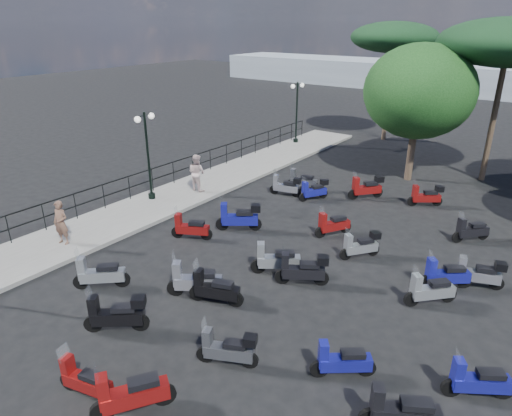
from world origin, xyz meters
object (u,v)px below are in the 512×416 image
Objects in this scene: scooter_7 at (215,290)px; scooter_10 at (366,188)px; scooter_3 at (302,181)px; scooter_25 at (445,275)px; woman at (61,223)px; lamp_post_2 at (297,108)px; pine_0 at (509,43)px; scooter_15 at (333,225)px; scooter_1 at (191,228)px; scooter_14 at (361,246)px; scooter_5 at (85,381)px; scooter_13 at (195,281)px; scooter_8 at (276,260)px; broadleaf_tree at (419,92)px; scooter_9 at (286,186)px; scooter_23 at (477,381)px; scooter_26 at (479,274)px; scooter_24 at (401,412)px; scooter_18 at (303,270)px; lamp_post_1 at (148,151)px; scooter_12 at (228,349)px; pine_2 at (394,38)px; scooter_4 at (314,191)px; scooter_21 at (426,196)px; scooter_6 at (116,314)px; pedestrian_far at (197,173)px; scooter_11 at (131,395)px; scooter_20 at (471,231)px; scooter_19 at (430,291)px; scooter_2 at (239,217)px.

scooter_10 is (0.05, 10.58, 0.05)m from scooter_7.
scooter_3 is 9.51m from scooter_25.
lamp_post_2 is at bearing 78.72° from woman.
scooter_10 is 9.44m from pine_0.
scooter_15 is 1.05× the size of scooter_25.
scooter_1 is 6.28m from scooter_14.
scooter_5 is 4.42m from scooter_13.
broadleaf_tree reaches higher than scooter_8.
scooter_13 reaches higher than scooter_9.
scooter_10 is (7.87, -6.52, -1.86)m from lamp_post_2.
scooter_26 is (-1.01, 4.83, 0.03)m from scooter_23.
scooter_24 reaches higher than scooter_10.
scooter_24 is at bearing -161.03° from scooter_18.
lamp_post_1 is 6.50m from scooter_9.
scooter_13 reaches higher than scooter_10.
scooter_1 is 7.07m from scooter_12.
scooter_8 is 0.19× the size of pine_0.
pine_2 is at bearing 120.12° from broadleaf_tree.
scooter_4 is 0.89× the size of scooter_13.
scooter_26 is (3.41, -5.75, 0.00)m from scooter_21.
lamp_post_1 is at bearing 21.60° from scooter_13.
lamp_post_1 is 9.61m from scooter_18.
scooter_6 is (6.58, -19.61, -1.86)m from lamp_post_2.
scooter_26 is (0.80, 0.70, 0.01)m from scooter_25.
scooter_3 is 11.47m from pine_0.
lamp_post_1 is 8.46m from scooter_13.
scooter_6 is 0.18× the size of pine_0.
scooter_3 is 0.20× the size of pine_0.
scooter_11 is at bearing 126.82° from pedestrian_far.
scooter_1 reaches higher than scooter_20.
scooter_6 is at bearing 172.59° from scooter_3.
scooter_24 is 6.03m from scooter_25.
scooter_1 is at bearing -117.79° from pine_0.
scooter_14 is at bearing -94.58° from scooter_1.
scooter_23 is at bearing -38.15° from lamp_post_2.
scooter_9 is 0.23× the size of broadleaf_tree.
scooter_9 is at bearing -148.66° from pedestrian_far.
scooter_9 is at bearing -20.22° from scooter_13.
scooter_23 is at bearing -105.42° from scooter_7.
pine_0 is (3.76, 6.05, 6.20)m from scooter_10.
woman is 1.08× the size of scooter_26.
scooter_19 is at bearing -55.31° from scooter_12.
scooter_25 reaches higher than scooter_9.
scooter_20 is at bearing -73.23° from scooter_11.
scooter_15 is (3.17, 1.75, -0.10)m from scooter_2.
scooter_5 is 1.13× the size of scooter_19.
scooter_1 reaches higher than scooter_4.
scooter_23 is at bearing -59.41° from scooter_24.
scooter_6 is 9.72m from scooter_25.
scooter_11 is 1.20× the size of scooter_19.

